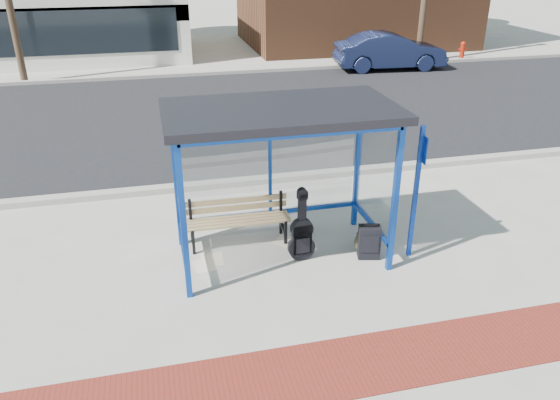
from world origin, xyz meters
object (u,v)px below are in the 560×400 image
object	(u,v)px
suitcase	(369,242)
parked_car	(390,51)
backpack	(363,243)
fire_hydrant	(462,49)
guitar_bag	(302,236)
bench	(238,217)

from	to	relation	value
suitcase	parked_car	size ratio (longest dim) A/B	0.14
backpack	fire_hydrant	size ratio (longest dim) A/B	0.47
guitar_bag	backpack	xyz separation A→B (m)	(1.01, -0.03, -0.26)
bench	suitcase	xyz separation A→B (m)	(1.90, -0.97, -0.18)
bench	guitar_bag	bearing A→B (deg)	-40.61
guitar_bag	parked_car	size ratio (longest dim) A/B	0.27
bench	parked_car	bearing A→B (deg)	57.53
backpack	fire_hydrant	world-z (taller)	fire_hydrant
suitcase	fire_hydrant	distance (m)	17.02
bench	fire_hydrant	distance (m)	17.45
fire_hydrant	guitar_bag	bearing A→B (deg)	-128.15
suitcase	fire_hydrant	bearing A→B (deg)	68.89
suitcase	backpack	bearing A→B (deg)	113.04
backpack	parked_car	world-z (taller)	parked_car
bench	suitcase	distance (m)	2.14
parked_car	fire_hydrant	world-z (taller)	parked_car
parked_car	fire_hydrant	size ratio (longest dim) A/B	5.75
suitcase	fire_hydrant	xyz separation A→B (m)	(9.76, 13.94, 0.12)
backpack	bench	bearing A→B (deg)	152.90
bench	suitcase	size ratio (longest dim) A/B	2.86
bench	backpack	bearing A→B (deg)	-21.91
backpack	fire_hydrant	distance (m)	16.90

